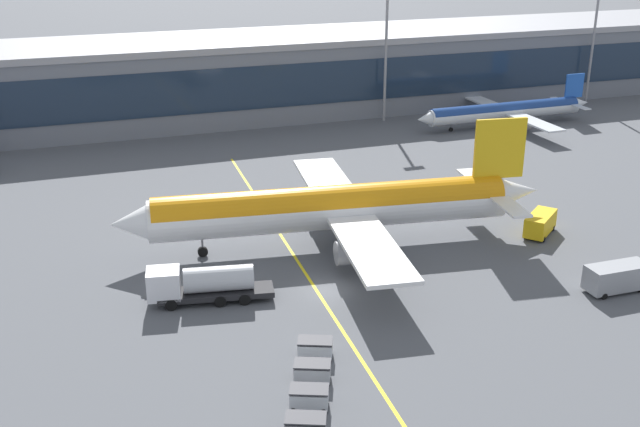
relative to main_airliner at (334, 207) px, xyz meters
name	(u,v)px	position (x,y,z in m)	size (l,w,h in m)	color
ground_plane	(327,291)	(-4.12, -9.29, -4.19)	(700.00, 700.00, 0.00)	#515459
apron_lead_in_line	(312,283)	(-4.90, -7.29, -4.18)	(0.30, 80.00, 0.01)	yellow
terminal_building	(289,73)	(13.09, 57.11, 2.28)	(201.33, 20.79, 12.89)	slate
main_airliner	(334,207)	(0.00, 0.00, 0.00)	(43.80, 34.73, 12.36)	white
fuel_tanker	(202,284)	(-15.01, -7.63, -2.44)	(11.07, 4.39, 3.25)	#232326
lavatory_truck	(616,277)	(20.12, -17.87, -2.77)	(5.83, 2.38, 2.50)	gray
crew_van	(540,223)	(21.32, -4.54, -2.87)	(5.20, 4.80, 2.30)	yellow
baggage_cart_1	(306,426)	(-12.43, -28.23, -3.40)	(3.04, 2.44, 1.48)	#595B60
baggage_cart_2	(309,397)	(-11.19, -25.28, -3.40)	(3.04, 2.44, 1.48)	#B2B7BC
baggage_cart_3	(312,371)	(-9.96, -22.33, -3.40)	(3.04, 2.44, 1.48)	gray
baggage_cart_4	(315,348)	(-8.72, -19.38, -3.40)	(3.04, 2.44, 1.48)	#B2B7BC
commuter_jet_far	(506,111)	(42.25, 35.54, -1.73)	(31.23, 24.81, 7.52)	silver
apron_light_mast_1	(386,42)	(25.49, 45.15, 8.55)	(2.80, 0.50, 21.57)	gray
apron_light_mast_2	(594,32)	(64.97, 45.15, 8.27)	(2.80, 0.50, 21.03)	gray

